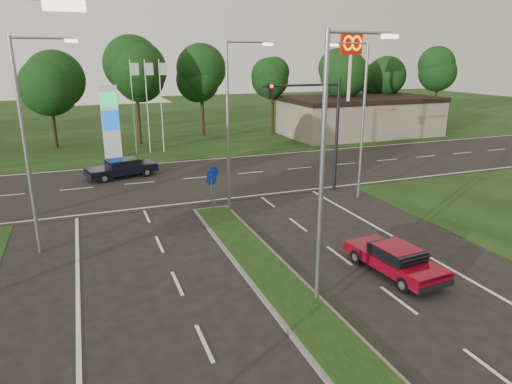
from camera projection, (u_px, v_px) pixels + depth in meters
name	position (u px, v px, depth m)	size (l,w,h in m)	color
verge_far	(133.00, 122.00, 59.54)	(160.00, 50.00, 0.02)	black
cross_road	(184.00, 179.00, 31.79)	(160.00, 12.00, 0.02)	black
median_kerb	(324.00, 335.00, 13.86)	(2.00, 26.00, 0.12)	slate
commercial_building	(359.00, 116.00, 49.49)	(16.00, 9.00, 4.00)	gray
streetlight_median_near	(328.00, 158.00, 14.57)	(2.53, 0.22, 9.00)	gray
streetlight_median_far	(231.00, 120.00, 23.52)	(2.53, 0.22, 9.00)	gray
streetlight_left_far	(29.00, 137.00, 18.55)	(2.53, 0.22, 9.00)	gray
streetlight_right_far	(361.00, 113.00, 26.19)	(2.53, 0.22, 9.00)	gray
traffic_signal	(319.00, 118.00, 27.55)	(5.10, 0.42, 7.00)	black
median_signs	(212.00, 182.00, 24.49)	(1.16, 1.76, 2.38)	gray
gas_pylon	(113.00, 120.00, 37.68)	(5.80, 1.26, 8.00)	silver
mcdonalds_sign	(351.00, 59.00, 42.81)	(2.20, 0.47, 10.40)	silver
treeline_far	(146.00, 71.00, 44.14)	(6.00, 6.00, 9.90)	black
red_sedan	(395.00, 259.00, 17.81)	(2.10, 4.34, 1.16)	maroon
navy_sedan	(122.00, 168.00, 32.12)	(5.00, 2.95, 1.29)	black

